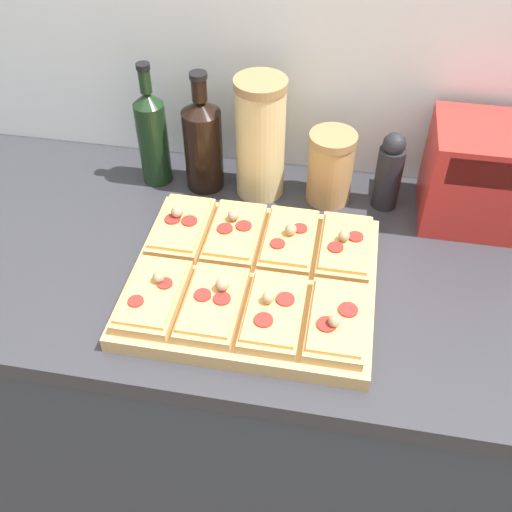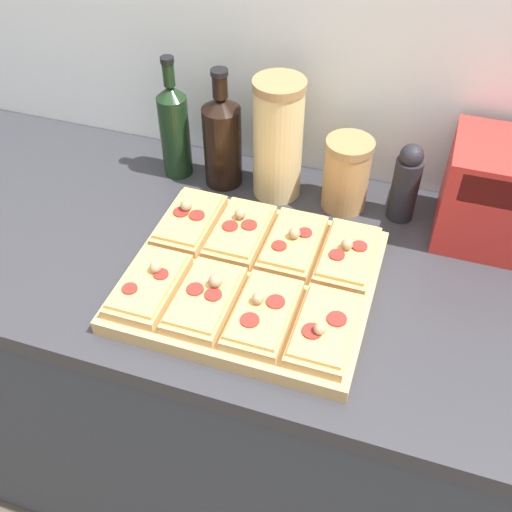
# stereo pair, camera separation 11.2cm
# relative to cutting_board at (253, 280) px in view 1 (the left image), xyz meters

# --- Properties ---
(wall_back) EXTENTS (6.00, 0.06, 2.50)m
(wall_back) POSITION_rel_cutting_board_xyz_m (0.04, 0.44, 0.32)
(wall_back) COLOR silver
(wall_back) RESTS_ON ground_plane
(kitchen_counter) EXTENTS (2.63, 0.67, 0.92)m
(kitchen_counter) POSITION_rel_cutting_board_xyz_m (0.04, 0.08, -0.47)
(kitchen_counter) COLOR #333842
(kitchen_counter) RESTS_ON ground_plane
(cutting_board) EXTENTS (0.45, 0.40, 0.03)m
(cutting_board) POSITION_rel_cutting_board_xyz_m (0.00, 0.00, 0.00)
(cutting_board) COLOR tan
(cutting_board) RESTS_ON kitchen_counter
(pizza_slice_back_left) EXTENTS (0.10, 0.18, 0.05)m
(pizza_slice_back_left) POSITION_rel_cutting_board_xyz_m (-0.16, 0.09, 0.03)
(pizza_slice_back_left) COLOR tan
(pizza_slice_back_left) RESTS_ON cutting_board
(pizza_slice_back_midleft) EXTENTS (0.10, 0.18, 0.05)m
(pizza_slice_back_midleft) POSITION_rel_cutting_board_xyz_m (-0.05, 0.09, 0.03)
(pizza_slice_back_midleft) COLOR tan
(pizza_slice_back_midleft) RESTS_ON cutting_board
(pizza_slice_back_midright) EXTENTS (0.10, 0.18, 0.05)m
(pizza_slice_back_midright) POSITION_rel_cutting_board_xyz_m (0.05, 0.09, 0.03)
(pizza_slice_back_midright) COLOR tan
(pizza_slice_back_midright) RESTS_ON cutting_board
(pizza_slice_back_right) EXTENTS (0.10, 0.18, 0.05)m
(pizza_slice_back_right) POSITION_rel_cutting_board_xyz_m (0.16, 0.09, 0.03)
(pizza_slice_back_right) COLOR tan
(pizza_slice_back_right) RESTS_ON cutting_board
(pizza_slice_front_left) EXTENTS (0.10, 0.18, 0.05)m
(pizza_slice_front_left) POSITION_rel_cutting_board_xyz_m (-0.16, -0.09, 0.03)
(pizza_slice_front_left) COLOR tan
(pizza_slice_front_left) RESTS_ON cutting_board
(pizza_slice_front_midleft) EXTENTS (0.10, 0.18, 0.05)m
(pizza_slice_front_midleft) POSITION_rel_cutting_board_xyz_m (-0.05, -0.09, 0.03)
(pizza_slice_front_midleft) COLOR tan
(pizza_slice_front_midleft) RESTS_ON cutting_board
(pizza_slice_front_midright) EXTENTS (0.10, 0.18, 0.05)m
(pizza_slice_front_midright) POSITION_rel_cutting_board_xyz_m (0.05, -0.09, 0.03)
(pizza_slice_front_midright) COLOR tan
(pizza_slice_front_midright) RESTS_ON cutting_board
(pizza_slice_front_right) EXTENTS (0.10, 0.18, 0.05)m
(pizza_slice_front_right) POSITION_rel_cutting_board_xyz_m (0.16, -0.09, 0.03)
(pizza_slice_front_right) COLOR tan
(pizza_slice_front_right) RESTS_ON cutting_board
(olive_oil_bottle) EXTENTS (0.07, 0.07, 0.28)m
(olive_oil_bottle) POSITION_rel_cutting_board_xyz_m (-0.28, 0.29, 0.10)
(olive_oil_bottle) COLOR black
(olive_oil_bottle) RESTS_ON kitchen_counter
(wine_bottle) EXTENTS (0.08, 0.08, 0.27)m
(wine_bottle) POSITION_rel_cutting_board_xyz_m (-0.16, 0.29, 0.10)
(wine_bottle) COLOR black
(wine_bottle) RESTS_ON kitchen_counter
(grain_jar_tall) EXTENTS (0.11, 0.11, 0.27)m
(grain_jar_tall) POSITION_rel_cutting_board_xyz_m (-0.04, 0.29, 0.12)
(grain_jar_tall) COLOR tan
(grain_jar_tall) RESTS_ON kitchen_counter
(grain_jar_short) EXTENTS (0.10, 0.10, 0.16)m
(grain_jar_short) POSITION_rel_cutting_board_xyz_m (0.11, 0.29, 0.07)
(grain_jar_short) COLOR #AD7F4C
(grain_jar_short) RESTS_ON kitchen_counter
(pepper_mill) EXTENTS (0.06, 0.06, 0.18)m
(pepper_mill) POSITION_rel_cutting_board_xyz_m (0.24, 0.29, 0.07)
(pepper_mill) COLOR black
(pepper_mill) RESTS_ON kitchen_counter
(toaster_oven) EXTENTS (0.26, 0.18, 0.21)m
(toaster_oven) POSITION_rel_cutting_board_xyz_m (0.42, 0.29, 0.09)
(toaster_oven) COLOR red
(toaster_oven) RESTS_ON kitchen_counter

